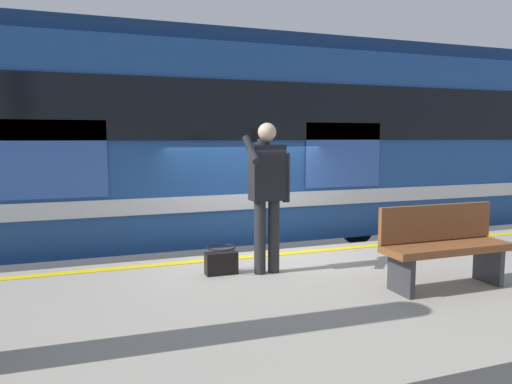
{
  "coord_description": "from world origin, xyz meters",
  "views": [
    {
      "loc": [
        2.41,
        6.48,
        2.66
      ],
      "look_at": [
        0.15,
        0.3,
        1.9
      ],
      "focal_mm": 34.07,
      "sensor_mm": 36.0,
      "label": 1
    }
  ],
  "objects_px": {
    "train_carriage": "(193,139)",
    "handbag": "(221,261)",
    "passenger": "(267,185)",
    "bench": "(443,243)"
  },
  "relations": [
    {
      "from": "handbag",
      "to": "train_carriage",
      "type": "bearing_deg",
      "value": -96.42
    },
    {
      "from": "passenger",
      "to": "handbag",
      "type": "height_order",
      "value": "passenger"
    },
    {
      "from": "passenger",
      "to": "handbag",
      "type": "xyz_separation_m",
      "value": [
        0.54,
        -0.13,
        -0.92
      ]
    },
    {
      "from": "passenger",
      "to": "handbag",
      "type": "relative_size",
      "value": 4.72
    },
    {
      "from": "passenger",
      "to": "bench",
      "type": "bearing_deg",
      "value": 144.07
    },
    {
      "from": "handbag",
      "to": "bench",
      "type": "height_order",
      "value": "bench"
    },
    {
      "from": "train_carriage",
      "to": "handbag",
      "type": "height_order",
      "value": "train_carriage"
    },
    {
      "from": "train_carriage",
      "to": "passenger",
      "type": "height_order",
      "value": "train_carriage"
    },
    {
      "from": "train_carriage",
      "to": "bench",
      "type": "bearing_deg",
      "value": 113.09
    },
    {
      "from": "train_carriage",
      "to": "handbag",
      "type": "xyz_separation_m",
      "value": [
        0.34,
        2.98,
        -1.45
      ]
    }
  ]
}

